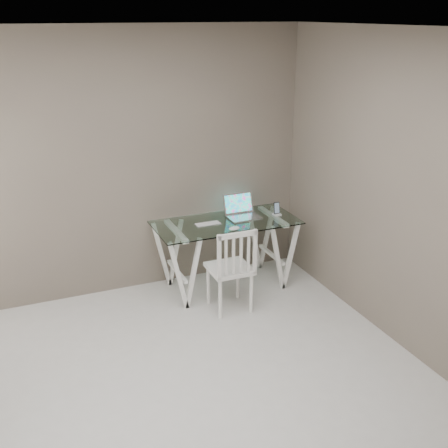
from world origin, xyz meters
The scene contains 7 objects.
room centered at (-0.06, 0.02, 1.72)m, with size 4.50×4.52×2.71m.
desk centered at (1.01, 1.85, 0.38)m, with size 1.50×0.70×0.75m.
chair centered at (0.86, 1.33, 0.49)m, with size 0.41×0.41×0.89m.
laptop centered at (1.24, 1.95, 0.80)m, with size 0.33×0.31×0.23m.
keyboard centered at (0.81, 1.86, 0.75)m, with size 0.27×0.12×0.01m, color silver.
mouse centered at (1.00, 1.60, 0.76)m, with size 0.12×0.07×0.04m, color silver.
phone_dock centered at (1.60, 1.83, 0.79)m, with size 0.08×0.08×0.14m.
Camera 1 is at (-1.14, -3.18, 2.80)m, focal length 45.00 mm.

